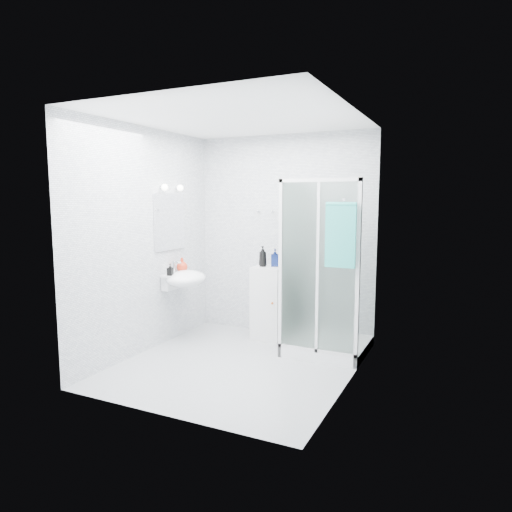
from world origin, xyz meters
The scene contains 12 objects.
room centered at (0.00, 0.00, 1.30)m, with size 2.40×2.60×2.60m.
shower_enclosure centered at (0.67, 0.77, 0.45)m, with size 0.90×0.95×2.00m.
wall_basin centered at (-0.99, 0.45, 0.80)m, with size 0.46×0.56×0.35m.
mirror centered at (-1.19, 0.45, 1.50)m, with size 0.02×0.60×0.70m, color white.
vanity_lights centered at (-1.14, 0.45, 1.92)m, with size 0.10×0.40×0.08m.
wall_hooks centered at (-0.25, 1.26, 1.62)m, with size 0.23×0.06×0.03m.
storage_cabinet centered at (-0.07, 1.01, 0.47)m, with size 0.39×0.42×0.93m.
hand_towel centered at (1.00, 0.36, 1.43)m, with size 0.32×0.05×0.67m.
shampoo_bottle_a centered at (-0.15, 0.97, 1.06)m, with size 0.10×0.10×0.26m, color black.
shampoo_bottle_b centered at (-0.02, 1.05, 1.05)m, with size 0.10×0.10×0.22m, color #0C194A.
soap_dispenser_orange centered at (-1.09, 0.55, 0.95)m, with size 0.14×0.14×0.18m, color red.
soap_dispenser_black centered at (-1.06, 0.26, 0.93)m, with size 0.06×0.06×0.14m, color black.
Camera 1 is at (2.21, -4.21, 1.79)m, focal length 32.00 mm.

